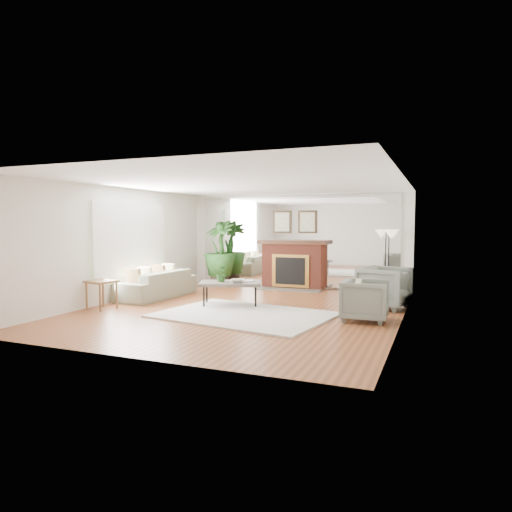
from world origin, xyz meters
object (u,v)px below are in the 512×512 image
at_px(sofa, 157,284).
at_px(potted_ficus, 220,251).
at_px(side_table, 101,285).
at_px(armchair_front, 365,300).
at_px(floor_lamp, 386,239).
at_px(armchair_back, 385,287).
at_px(coffee_table, 230,284).
at_px(fireplace, 293,263).

bearing_deg(sofa, potted_ficus, 173.46).
distance_m(side_table, potted_ficus, 4.15).
distance_m(armchair_front, floor_lamp, 3.36).
bearing_deg(armchair_back, potted_ficus, 82.04).
relative_size(side_table, potted_ficus, 0.33).
distance_m(coffee_table, potted_ficus, 3.27).
height_order(fireplace, sofa, fireplace).
distance_m(armchair_back, potted_ficus, 5.01).
bearing_deg(sofa, armchair_front, 83.57).
height_order(side_table, potted_ficus, potted_ficus).
xyz_separation_m(sofa, floor_lamp, (4.83, 2.46, 1.02)).
bearing_deg(coffee_table, armchair_back, 17.50).
relative_size(fireplace, coffee_table, 1.43).
xyz_separation_m(armchair_front, floor_lamp, (-0.01, 3.22, 0.97)).
distance_m(sofa, armchair_back, 5.06).
height_order(potted_ficus, floor_lamp, potted_ficus).
distance_m(coffee_table, floor_lamp, 4.04).
xyz_separation_m(fireplace, armchair_back, (2.57, -2.00, -0.24)).
distance_m(potted_ficus, floor_lamp, 4.45).
height_order(fireplace, floor_lamp, fireplace).
xyz_separation_m(side_table, potted_ficus, (0.59, 4.08, 0.48)).
xyz_separation_m(coffee_table, potted_ficus, (-1.64, 2.78, 0.50)).
bearing_deg(floor_lamp, fireplace, 176.18).
bearing_deg(armchair_back, side_table, 126.91).
distance_m(fireplace, side_table, 5.00).
bearing_deg(armchair_front, side_table, 96.74).
distance_m(armchair_front, side_table, 5.12).
bearing_deg(armchair_back, armchair_front, -173.62).
relative_size(armchair_back, floor_lamp, 0.60).
bearing_deg(armchair_front, sofa, 78.19).
distance_m(fireplace, armchair_front, 4.15).
height_order(coffee_table, sofa, sofa).
xyz_separation_m(fireplace, potted_ficus, (-2.06, -0.16, 0.30)).
xyz_separation_m(armchair_back, armchair_front, (-0.18, -1.38, -0.06)).
bearing_deg(armchair_back, floor_lamp, 19.63).
height_order(fireplace, armchair_back, fireplace).
distance_m(sofa, potted_ficus, 2.58).
relative_size(coffee_table, potted_ficus, 0.80).
bearing_deg(coffee_table, armchair_front, -8.90).
distance_m(coffee_table, sofa, 2.06).
xyz_separation_m(armchair_back, side_table, (-5.22, -2.24, 0.06)).
relative_size(armchair_back, armchair_front, 1.16).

